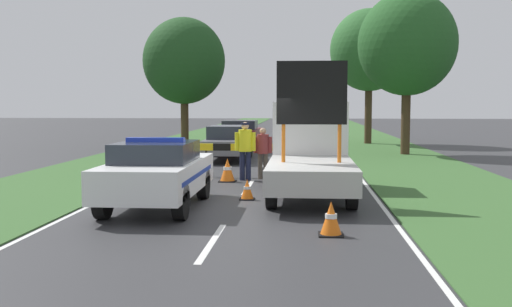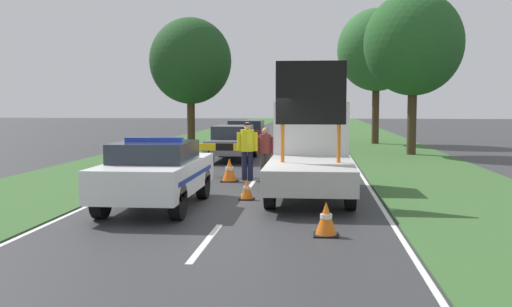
% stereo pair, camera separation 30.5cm
% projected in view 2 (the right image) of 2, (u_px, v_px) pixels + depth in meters
% --- Properties ---
extents(ground_plane, '(160.00, 160.00, 0.00)m').
position_uv_depth(ground_plane, '(235.00, 206.00, 13.90)').
color(ground_plane, '#333335').
extents(lane_markings, '(6.87, 61.27, 0.01)m').
position_uv_depth(lane_markings, '(271.00, 159.00, 25.37)').
color(lane_markings, silver).
rests_on(lane_markings, ground).
extents(grass_verge_left, '(4.46, 120.00, 0.03)m').
position_uv_depth(grass_verge_left, '(183.00, 145.00, 34.30)').
color(grass_verge_left, '#38602D').
rests_on(grass_verge_left, ground).
extents(grass_verge_right, '(4.46, 120.00, 0.03)m').
position_uv_depth(grass_verge_right, '(385.00, 146.00, 33.17)').
color(grass_verge_right, '#38602D').
rests_on(grass_verge_right, ground).
extents(police_car, '(1.87, 4.53, 1.61)m').
position_uv_depth(police_car, '(156.00, 172.00, 13.60)').
color(police_car, white).
rests_on(police_car, ground).
extents(work_truck, '(2.04, 5.67, 3.37)m').
position_uv_depth(work_truck, '(311.00, 150.00, 15.80)').
color(work_truck, white).
rests_on(work_truck, ground).
extents(road_barrier, '(3.47, 0.08, 1.07)m').
position_uv_depth(road_barrier, '(251.00, 149.00, 19.37)').
color(road_barrier, black).
rests_on(road_barrier, ground).
extents(police_officer, '(0.65, 0.41, 1.80)m').
position_uv_depth(police_officer, '(247.00, 146.00, 18.46)').
color(police_officer, '#191E38').
rests_on(police_officer, ground).
extents(pedestrian_civilian, '(0.58, 0.37, 1.61)m').
position_uv_depth(pedestrian_civilian, '(265.00, 149.00, 18.76)').
color(pedestrian_civilian, brown).
rests_on(pedestrian_civilian, ground).
extents(traffic_cone_near_police, '(0.45, 0.45, 0.62)m').
position_uv_depth(traffic_cone_near_police, '(326.00, 219.00, 10.74)').
color(traffic_cone_near_police, black).
rests_on(traffic_cone_near_police, ground).
extents(traffic_cone_centre_front, '(0.36, 0.36, 0.51)m').
position_uv_depth(traffic_cone_centre_front, '(247.00, 190.00, 14.79)').
color(traffic_cone_centre_front, black).
rests_on(traffic_cone_centre_front, ground).
extents(traffic_cone_near_truck, '(0.37, 0.37, 0.51)m').
position_uv_depth(traffic_cone_near_truck, '(334.00, 166.00, 20.32)').
color(traffic_cone_near_truck, black).
rests_on(traffic_cone_near_truck, ground).
extents(traffic_cone_behind_barrier, '(0.38, 0.38, 0.53)m').
position_uv_depth(traffic_cone_behind_barrier, '(189.00, 177.00, 17.25)').
color(traffic_cone_behind_barrier, black).
rests_on(traffic_cone_behind_barrier, ground).
extents(traffic_cone_lane_edge, '(0.52, 0.52, 0.71)m').
position_uv_depth(traffic_cone_lane_edge, '(229.00, 170.00, 18.20)').
color(traffic_cone_lane_edge, black).
rests_on(traffic_cone_lane_edge, ground).
extents(queued_car_suv_grey, '(1.71, 4.67, 1.45)m').
position_uv_depth(queued_car_suv_grey, '(233.00, 142.00, 25.15)').
color(queued_car_suv_grey, slate).
rests_on(queued_car_suv_grey, ground).
extents(queued_car_wagon_maroon, '(1.92, 4.45, 1.49)m').
position_uv_depth(queued_car_wagon_maroon, '(247.00, 134.00, 31.35)').
color(queued_car_wagon_maroon, maroon).
rests_on(queued_car_wagon_maroon, ground).
extents(roadside_tree_near_left, '(4.52, 4.52, 7.83)m').
position_uv_depth(roadside_tree_near_left, '(377.00, 50.00, 34.48)').
color(roadside_tree_near_left, '#42301E').
rests_on(roadside_tree_near_left, ground).
extents(roadside_tree_near_right, '(4.48, 4.48, 7.43)m').
position_uv_depth(roadside_tree_near_right, '(413.00, 44.00, 27.12)').
color(roadside_tree_near_right, '#42301E').
rests_on(roadside_tree_near_right, ground).
extents(roadside_tree_mid_left, '(4.29, 4.29, 6.85)m').
position_uv_depth(roadside_tree_mid_left, '(191.00, 61.00, 31.38)').
color(roadside_tree_mid_left, '#42301E').
rests_on(roadside_tree_mid_left, ground).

